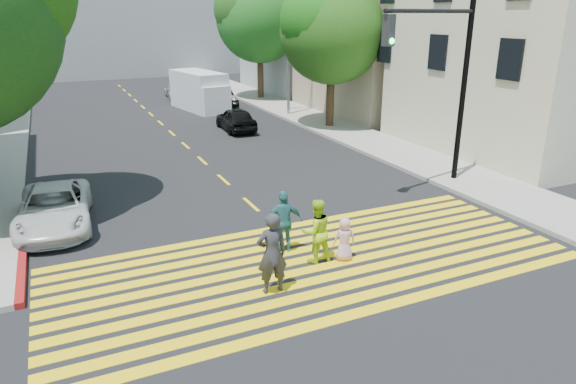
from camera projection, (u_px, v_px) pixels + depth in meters
ground at (341, 285)px, 12.18m from camera, size 120.00×120.00×0.00m
sidewalk_right at (337, 129)px, 28.38m from camera, size 3.00×60.00×0.15m
curb_red at (24, 238)px, 14.58m from camera, size 0.20×8.00×0.16m
crosswalk at (316, 263)px, 13.27m from camera, size 13.40×5.30×0.01m
lane_line at (156, 118)px, 31.48m from camera, size 0.12×34.40×0.01m
building_right_cream at (541, 39)px, 23.31m from camera, size 10.00×10.00×10.00m
building_right_tan at (397, 32)px, 32.75m from camera, size 10.00×10.00×10.00m
building_right_grey at (317, 28)px, 42.18m from camera, size 10.00×10.00×10.00m
backdrop_block at (101, 14)px, 51.38m from camera, size 30.00×8.00×12.00m
tree_right_near at (333, 25)px, 27.18m from camera, size 6.25×5.70×8.17m
tree_right_far at (260, 14)px, 36.64m from camera, size 7.65×7.27×9.01m
pedestrian_man at (272, 253)px, 11.59m from camera, size 0.75×0.52×1.96m
pedestrian_woman at (316, 231)px, 13.10m from camera, size 0.84×0.66×1.71m
pedestrian_child at (344, 239)px, 13.26m from camera, size 0.66×0.53×1.17m
pedestrian_extra at (284, 222)px, 13.65m from camera, size 1.08×0.63×1.73m
white_sedan at (54, 208)px, 15.33m from camera, size 2.38×4.54×1.22m
dark_car_near at (236, 119)px, 28.05m from camera, size 1.64×3.80×1.28m
silver_car at (177, 90)px, 38.97m from camera, size 2.01×4.23×1.19m
dark_car_parked at (222, 98)px, 35.42m from camera, size 1.26×3.61×1.19m
white_van at (201, 92)px, 33.91m from camera, size 2.83×5.53×2.49m
traffic_signal at (445, 69)px, 17.62m from camera, size 4.44×1.30×6.62m
street_lamp at (285, 27)px, 30.47m from camera, size 2.10×0.55×9.31m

